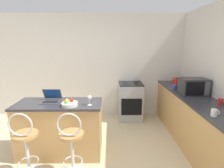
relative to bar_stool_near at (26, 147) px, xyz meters
The scene contains 14 objects.
wall_back 2.60m from the bar_stool_near, 72.99° to the left, with size 12.00×0.06×2.60m.
breakfast_bar 0.65m from the bar_stool_near, 61.25° to the left, with size 1.40×0.62×0.92m.
counter_right 2.88m from the bar_stool_near, 18.65° to the left, with size 0.61×2.84×0.92m.
bar_stool_near is the anchor object (origin of this frame).
bar_stool_far 0.63m from the bar_stool_near, ahead, with size 0.40×0.40×1.01m.
laptop 0.84m from the bar_stool_near, 75.07° to the left, with size 0.30×0.28×0.20m.
microwave 2.98m from the bar_stool_near, 20.60° to the left, with size 0.47×0.35×0.31m.
toaster 3.27m from the bar_stool_near, 32.11° to the left, with size 0.24×0.25×0.18m.
stove_range 2.61m from the bar_stool_near, 50.43° to the left, with size 0.57×0.59×0.93m.
mug_blue 2.99m from the bar_stool_near, 30.12° to the left, with size 0.10×0.08×0.09m.
fruit_bowl 0.83m from the bar_stool_near, 38.78° to the left, with size 0.25×0.25×0.11m.
mug_white 2.59m from the bar_stool_near, ahead, with size 0.10×0.08×0.10m.
mug_red 3.01m from the bar_stool_near, ahead, with size 0.09×0.07×0.10m.
wine_glass_short 1.11m from the bar_stool_near, 28.20° to the left, with size 0.07×0.07×0.16m.
Camera 1 is at (0.44, -2.17, 1.86)m, focal length 28.00 mm.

